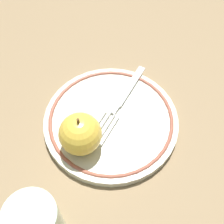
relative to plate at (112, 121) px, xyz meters
The scene contains 4 objects.
ground_plane 0.01m from the plate, 105.59° to the left, with size 2.00×2.00×0.00m, color #866E4D.
plate is the anchor object (origin of this frame).
apple_red_whole 0.08m from the plate, 112.24° to the right, with size 0.06×0.06×0.07m.
fork 0.04m from the plate, 89.21° to the left, with size 0.04×0.18×0.00m.
Camera 1 is at (0.11, -0.26, 0.45)m, focal length 50.00 mm.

